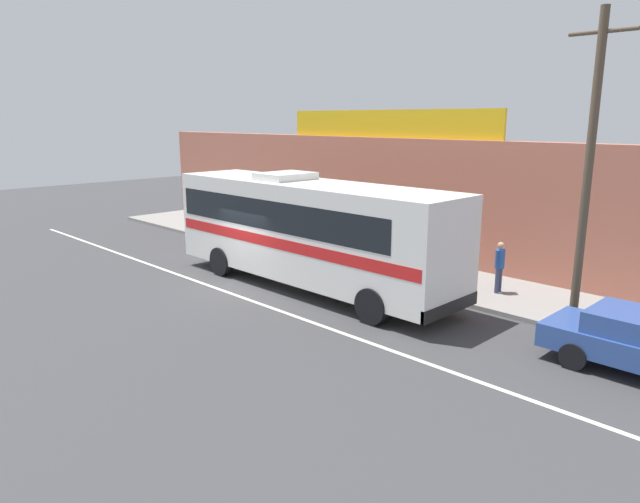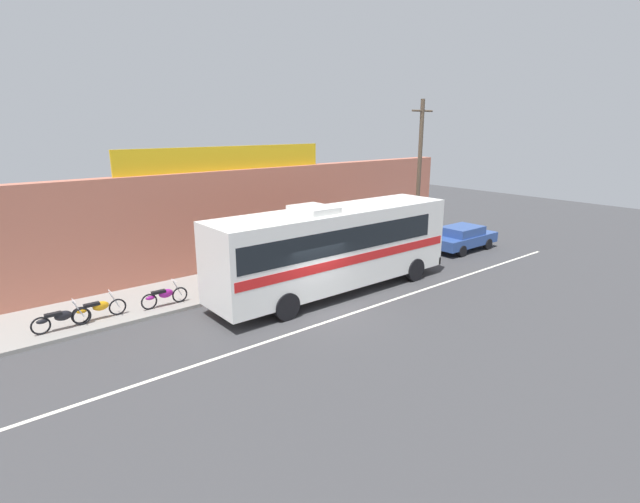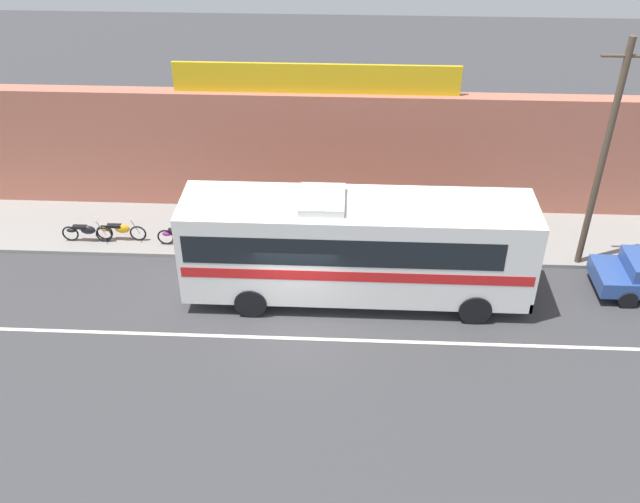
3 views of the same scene
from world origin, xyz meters
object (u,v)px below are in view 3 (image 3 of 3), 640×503
Objects in this scene: motorcycle_blue at (181,235)px; pedestrian_by_curb at (419,209)px; utility_pole at (604,156)px; motorcycle_orange at (86,231)px; motorcycle_green at (120,230)px; pedestrian_far_left at (422,222)px; pedestrian_far_right at (492,216)px; intercity_bus at (354,244)px.

pedestrian_by_curb reaches higher than motorcycle_blue.
utility_pole reaches higher than pedestrian_by_curb.
motorcycle_orange is 1.00× the size of motorcycle_green.
utility_pole is 6.42m from pedestrian_far_left.
utility_pole is 4.89× the size of pedestrian_far_right.
utility_pole reaches higher than motorcycle_green.
pedestrian_far_left is at bearing -167.86° from pedestrian_far_right.
intercity_bus is 5.95× the size of motorcycle_green.
pedestrian_far_left is (11.08, 0.24, 0.54)m from motorcycle_green.
intercity_bus is 6.28m from pedestrian_far_right.
pedestrian_far_right reaches higher than motorcycle_blue.
motorcycle_orange is 1.25m from motorcycle_green.
utility_pole is at bearing -25.51° from pedestrian_far_right.
pedestrian_far_left is (12.32, 0.38, 0.54)m from motorcycle_orange.
motorcycle_blue is at bearing 157.81° from intercity_bus.
pedestrian_far_left reaches higher than motorcycle_blue.
motorcycle_orange is at bearing -173.81° from pedestrian_by_curb.
motorcycle_orange is 1.03× the size of motorcycle_blue.
pedestrian_by_curb is at bearing 6.16° from motorcycle_green.
utility_pole is at bearing -8.57° from pedestrian_far_left.
intercity_bus is at bearing -121.27° from pedestrian_by_curb.
intercity_bus is at bearing -17.91° from motorcycle_green.
utility_pole is (7.98, 2.20, 2.22)m from intercity_bus.
utility_pole is at bearing -1.44° from motorcycle_orange.
motorcycle_blue is 8.80m from pedestrian_far_left.
motorcycle_orange is 12.36m from pedestrian_by_curb.
utility_pole is 14.77m from motorcycle_blue.
intercity_bus reaches higher than motorcycle_green.
pedestrian_far_left is at bearing 1.25° from motorcycle_green.
pedestrian_far_right is at bearing -8.38° from pedestrian_by_curb.
motorcycle_green is 11.09m from pedestrian_far_left.
utility_pole is at bearing -17.76° from pedestrian_by_curb.
motorcycle_green is 1.13× the size of pedestrian_by_curb.
pedestrian_by_curb is (2.42, 3.98, -0.96)m from intercity_bus.
intercity_bus is 6.78× the size of pedestrian_far_right.
motorcycle_orange is at bearing -173.56° from motorcycle_green.
motorcycle_green is 2.32m from motorcycle_blue.
intercity_bus is 6.98m from motorcycle_blue.
pedestrian_far_left reaches higher than motorcycle_green.
utility_pole is 4.82× the size of pedestrian_far_left.
intercity_bus reaches higher than pedestrian_far_left.
motorcycle_blue is (-6.31, 2.57, -1.50)m from intercity_bus.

